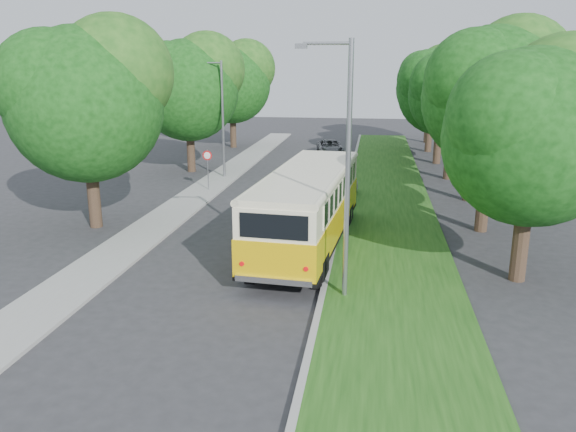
# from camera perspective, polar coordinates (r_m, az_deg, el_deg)

# --- Properties ---
(ground) EXTENTS (120.00, 120.00, 0.00)m
(ground) POSITION_cam_1_polar(r_m,az_deg,el_deg) (21.23, -5.59, -4.94)
(ground) COLOR #2C2C2F
(ground) RESTS_ON ground
(curb) EXTENTS (0.20, 70.00, 0.15)m
(curb) POSITION_cam_1_polar(r_m,az_deg,el_deg) (25.38, 5.10, -1.36)
(curb) COLOR gray
(curb) RESTS_ON ground
(grass_verge) EXTENTS (4.50, 70.00, 0.13)m
(grass_verge) POSITION_cam_1_polar(r_m,az_deg,el_deg) (25.36, 10.40, -1.60)
(grass_verge) COLOR #1A4813
(grass_verge) RESTS_ON ground
(sidewalk) EXTENTS (2.20, 70.00, 0.12)m
(sidewalk) POSITION_cam_1_polar(r_m,az_deg,el_deg) (27.19, -12.86, -0.60)
(sidewalk) COLOR gray
(sidewalk) RESTS_ON ground
(treeline) EXTENTS (24.27, 41.91, 9.46)m
(treeline) POSITION_cam_1_polar(r_m,az_deg,el_deg) (37.36, 5.95, 13.03)
(treeline) COLOR #332319
(treeline) RESTS_ON ground
(lamppost_near) EXTENTS (1.71, 0.16, 8.00)m
(lamppost_near) POSITION_cam_1_polar(r_m,az_deg,el_deg) (17.07, 5.81, 5.29)
(lamppost_near) COLOR gray
(lamppost_near) RESTS_ON ground
(lamppost_far) EXTENTS (1.71, 0.16, 7.50)m
(lamppost_far) POSITION_cam_1_polar(r_m,az_deg,el_deg) (36.75, -6.80, 10.14)
(lamppost_far) COLOR gray
(lamppost_far) RESTS_ON ground
(warning_sign) EXTENTS (0.56, 0.10, 2.50)m
(warning_sign) POSITION_cam_1_polar(r_m,az_deg,el_deg) (33.16, -8.18, 5.37)
(warning_sign) COLOR gray
(warning_sign) RESTS_ON ground
(vintage_bus) EXTENTS (3.68, 11.19, 3.27)m
(vintage_bus) POSITION_cam_1_polar(r_m,az_deg,el_deg) (22.55, 2.00, 0.68)
(vintage_bus) COLOR #EDBC07
(vintage_bus) RESTS_ON ground
(car_silver) EXTENTS (2.77, 4.43, 1.41)m
(car_silver) POSITION_cam_1_polar(r_m,az_deg,el_deg) (30.98, 4.74, 2.88)
(car_silver) COLOR #BBBBC0
(car_silver) RESTS_ON ground
(car_white) EXTENTS (3.01, 4.73, 1.47)m
(car_white) POSITION_cam_1_polar(r_m,az_deg,el_deg) (37.27, 3.38, 5.05)
(car_white) COLOR beige
(car_white) RESTS_ON ground
(car_blue) EXTENTS (2.40, 4.43, 1.22)m
(car_blue) POSITION_cam_1_polar(r_m,az_deg,el_deg) (38.25, 2.80, 5.12)
(car_blue) COLOR navy
(car_blue) RESTS_ON ground
(car_grey) EXTENTS (2.69, 4.65, 1.22)m
(car_grey) POSITION_cam_1_polar(r_m,az_deg,el_deg) (46.96, 4.30, 6.98)
(car_grey) COLOR #525459
(car_grey) RESTS_ON ground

